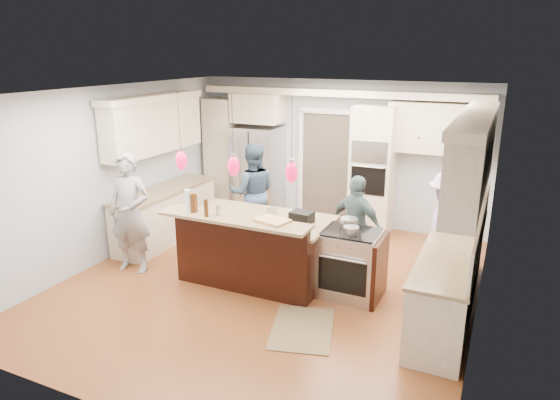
{
  "coord_description": "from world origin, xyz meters",
  "views": [
    {
      "loc": [
        2.87,
        -5.85,
        3.21
      ],
      "look_at": [
        0.0,
        0.35,
        1.15
      ],
      "focal_mm": 32.0,
      "sensor_mm": 36.0,
      "label": 1
    }
  ],
  "objects_px": {
    "person_bar_end": "(130,213)",
    "refrigerator": "(257,172)",
    "kitchen_island": "(256,247)",
    "island_range": "(352,264)",
    "person_far_left": "(253,193)"
  },
  "relations": [
    {
      "from": "refrigerator",
      "to": "person_bar_end",
      "type": "bearing_deg",
      "value": -99.55
    },
    {
      "from": "kitchen_island",
      "to": "person_bar_end",
      "type": "bearing_deg",
      "value": -164.04
    },
    {
      "from": "kitchen_island",
      "to": "person_far_left",
      "type": "xyz_separation_m",
      "value": [
        -0.78,
        1.37,
        0.37
      ]
    },
    {
      "from": "island_range",
      "to": "person_bar_end",
      "type": "xyz_separation_m",
      "value": [
        -3.23,
        -0.6,
        0.45
      ]
    },
    {
      "from": "kitchen_island",
      "to": "person_bar_end",
      "type": "xyz_separation_m",
      "value": [
        -1.82,
        -0.52,
        0.42
      ]
    },
    {
      "from": "kitchen_island",
      "to": "refrigerator",
      "type": "bearing_deg",
      "value": 116.9
    },
    {
      "from": "person_bar_end",
      "to": "refrigerator",
      "type": "bearing_deg",
      "value": 70.85
    },
    {
      "from": "island_range",
      "to": "person_far_left",
      "type": "height_order",
      "value": "person_far_left"
    },
    {
      "from": "kitchen_island",
      "to": "island_range",
      "type": "distance_m",
      "value": 1.41
    },
    {
      "from": "refrigerator",
      "to": "kitchen_island",
      "type": "bearing_deg",
      "value": -63.1
    },
    {
      "from": "island_range",
      "to": "kitchen_island",
      "type": "bearing_deg",
      "value": -176.88
    },
    {
      "from": "island_range",
      "to": "person_bar_end",
      "type": "bearing_deg",
      "value": -169.51
    },
    {
      "from": "island_range",
      "to": "person_far_left",
      "type": "xyz_separation_m",
      "value": [
        -2.18,
        1.29,
        0.4
      ]
    },
    {
      "from": "refrigerator",
      "to": "person_bar_end",
      "type": "height_order",
      "value": "person_bar_end"
    },
    {
      "from": "person_far_left",
      "to": "kitchen_island",
      "type": "bearing_deg",
      "value": 91.62
    }
  ]
}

